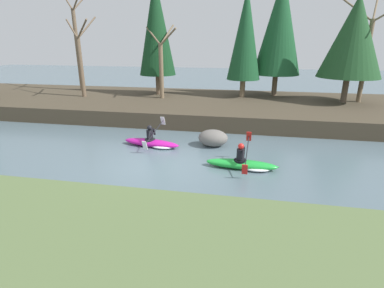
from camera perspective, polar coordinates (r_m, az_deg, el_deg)
ground_plane at (r=11.74m, az=-7.23°, el=-4.21°), size 90.00×90.00×0.00m
riverbank_near at (r=6.89m, az=-23.87°, el=-20.70°), size 44.00×5.64×0.76m
riverbank_far at (r=20.38m, az=0.85°, el=7.27°), size 44.00×9.11×0.89m
conifer_tree_left at (r=22.16m, az=-6.83°, el=21.36°), size 2.56×2.56×7.94m
conifer_tree_mid_left at (r=21.24m, az=10.13°, el=19.91°), size 2.24×2.24×7.10m
conifer_tree_centre at (r=22.38m, az=16.40°, el=20.87°), size 3.21×3.21×7.96m
conifer_tree_mid_right at (r=21.29m, az=28.44°, el=17.53°), size 3.72×3.72×6.35m
bare_tree_upstream at (r=25.49m, az=-20.98°, el=17.96°), size 4.36×4.31×7.99m
bare_tree_mid_upstream at (r=22.49m, az=-20.40°, el=14.84°), size 2.96×2.93×5.32m
bare_tree_mid_downstream at (r=20.69m, az=-5.82°, el=14.90°), size 2.68×2.64×4.77m
bare_tree_downstream at (r=21.95m, az=30.41°, el=14.97°), size 3.63×3.59×6.60m
kayaker_lead at (r=11.52m, az=9.97°, el=-3.74°), size 2.78×2.07×1.20m
kayaker_middle at (r=13.80m, az=-7.35°, el=0.27°), size 2.80×2.07×1.20m
boulder_midstream at (r=13.78m, az=4.03°, el=1.15°), size 1.35×1.06×0.77m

